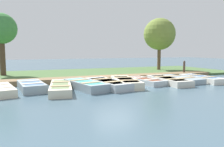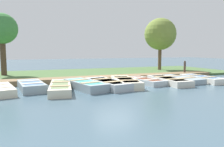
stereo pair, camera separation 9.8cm
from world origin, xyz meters
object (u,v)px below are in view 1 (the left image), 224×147
(rowboat_0, at_px, (0,90))
(rowboat_9, at_px, (201,79))
(park_tree_far_left, at_px, (1,30))
(park_tree_left, at_px, (160,34))
(rowboat_8, at_px, (180,79))
(rowboat_1, at_px, (31,86))
(rowboat_6, at_px, (145,81))
(mooring_post_far, at_px, (184,68))
(rowboat_2, at_px, (61,87))
(rowboat_4, at_px, (108,84))
(rowboat_5, at_px, (126,82))
(rowboat_3, at_px, (85,85))
(rowboat_7, at_px, (168,80))

(rowboat_0, distance_m, rowboat_9, 11.63)
(park_tree_far_left, distance_m, park_tree_left, 13.41)
(rowboat_8, bearing_deg, rowboat_1, -97.55)
(rowboat_6, relative_size, mooring_post_far, 2.41)
(rowboat_0, distance_m, park_tree_left, 14.92)
(mooring_post_far, relative_size, park_tree_left, 0.24)
(rowboat_2, xyz_separation_m, rowboat_4, (-0.19, 2.53, 0.01))
(rowboat_4, relative_size, rowboat_6, 1.20)
(rowboat_5, height_order, park_tree_far_left, park_tree_far_left)
(rowboat_0, distance_m, rowboat_5, 6.32)
(rowboat_2, bearing_deg, rowboat_8, 103.00)
(rowboat_8, bearing_deg, park_tree_far_left, -127.67)
(rowboat_3, height_order, rowboat_7, rowboat_3)
(rowboat_8, distance_m, mooring_post_far, 3.34)
(rowboat_4, distance_m, rowboat_5, 1.13)
(rowboat_0, xyz_separation_m, park_tree_far_left, (-6.87, -0.46, 3.31))
(rowboat_9, bearing_deg, rowboat_7, -89.41)
(rowboat_6, xyz_separation_m, rowboat_9, (0.50, 3.85, 0.02))
(rowboat_7, distance_m, rowboat_8, 1.22)
(rowboat_1, xyz_separation_m, rowboat_8, (0.28, 8.91, -0.05))
(rowboat_7, distance_m, park_tree_far_left, 12.33)
(rowboat_4, relative_size, mooring_post_far, 2.88)
(rowboat_6, height_order, rowboat_8, same)
(rowboat_9, bearing_deg, rowboat_6, -96.09)
(rowboat_3, bearing_deg, rowboat_5, 79.44)
(rowboat_5, relative_size, rowboat_9, 1.08)
(rowboat_4, xyz_separation_m, park_tree_far_left, (-7.05, -5.66, 3.29))
(rowboat_0, relative_size, rowboat_5, 0.83)
(park_tree_left, bearing_deg, rowboat_7, -29.45)
(rowboat_7, xyz_separation_m, rowboat_8, (-0.37, 1.16, -0.02))
(rowboat_7, xyz_separation_m, park_tree_far_left, (-7.05, -9.56, 3.31))
(rowboat_2, distance_m, rowboat_4, 2.54)
(rowboat_7, bearing_deg, rowboat_5, -89.88)
(mooring_post_far, distance_m, park_tree_left, 5.01)
(rowboat_1, distance_m, rowboat_8, 8.91)
(rowboat_7, distance_m, rowboat_9, 2.54)
(rowboat_8, relative_size, park_tree_far_left, 0.68)
(rowboat_4, distance_m, rowboat_8, 5.07)
(rowboat_4, bearing_deg, rowboat_9, 78.58)
(rowboat_1, height_order, rowboat_5, rowboat_1)
(rowboat_4, distance_m, rowboat_9, 6.44)
(rowboat_5, relative_size, mooring_post_far, 2.86)
(rowboat_3, distance_m, park_tree_left, 11.78)
(rowboat_4, bearing_deg, rowboat_1, -110.69)
(rowboat_8, xyz_separation_m, mooring_post_far, (-2.38, 2.29, 0.44))
(rowboat_9, xyz_separation_m, mooring_post_far, (-2.78, 0.92, 0.42))
(rowboat_2, bearing_deg, rowboat_7, 100.48)
(rowboat_1, bearing_deg, mooring_post_far, 93.14)
(rowboat_5, relative_size, rowboat_7, 1.00)
(rowboat_2, relative_size, rowboat_7, 1.06)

